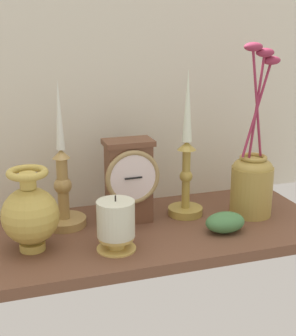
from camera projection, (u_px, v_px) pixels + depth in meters
ground_plane at (107, 238)px, 110.49cm from camera, size 100.00×36.00×2.40cm
back_wall at (85, 75)px, 117.57cm from camera, size 120.00×2.00×65.00cm
mantel_clock at (129, 180)px, 113.52cm from camera, size 12.46×7.67×19.31cm
candlestick_tall_left at (63, 191)px, 111.70cm from camera, size 9.87×9.87×33.08cm
candlestick_tall_center at (186, 168)px, 117.08cm from camera, size 8.27×8.27×34.68cm
brass_vase_bulbous at (30, 213)px, 99.99cm from camera, size 11.64×11.64×17.16cm
brass_vase_jar at (253, 178)px, 117.86cm from camera, size 10.59×9.89×40.32cm
pillar_candle_front at (114, 224)px, 100.56cm from camera, size 8.08×8.08×11.67cm
ivy_sprig at (225, 222)px, 110.07cm from camera, size 9.00×6.30×4.49cm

